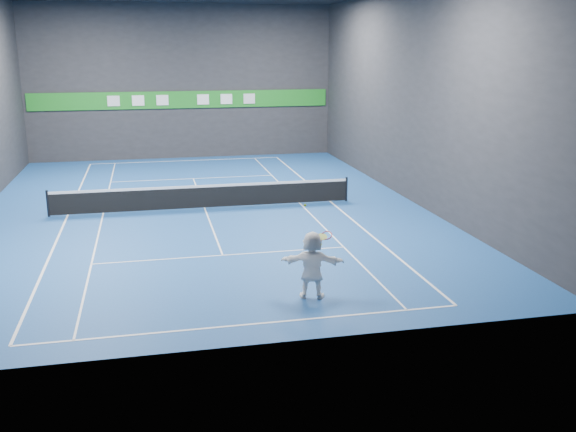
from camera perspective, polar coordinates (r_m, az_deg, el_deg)
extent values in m
plane|color=navy|center=(27.11, -7.42, 0.68)|extent=(26.00, 26.00, 0.00)
cube|color=#28272A|center=(39.33, -9.40, 11.62)|extent=(18.00, 0.10, 9.00)
cube|color=#28272A|center=(13.55, -3.01, 6.01)|extent=(18.00, 0.10, 9.00)
cube|color=#28272A|center=(28.57, 10.85, 10.42)|extent=(0.10, 26.00, 9.00)
cube|color=white|center=(15.91, -3.46, -9.60)|extent=(10.98, 0.08, 0.01)
cube|color=white|center=(38.72, -9.03, 4.89)|extent=(10.98, 0.08, 0.01)
cube|color=white|center=(27.22, -19.00, 0.05)|extent=(0.08, 23.78, 0.01)
cube|color=white|center=(28.09, 3.80, 1.28)|extent=(0.08, 23.78, 0.01)
cube|color=white|center=(27.09, -16.10, 0.21)|extent=(0.06, 23.78, 0.01)
cube|color=white|center=(27.74, 1.06, 1.14)|extent=(0.06, 23.78, 0.01)
cube|color=white|center=(20.99, -5.82, -3.49)|extent=(8.23, 0.06, 0.01)
cube|color=white|center=(33.34, -8.42, 3.31)|extent=(8.23, 0.06, 0.01)
cube|color=white|center=(27.11, -7.42, 0.68)|extent=(0.06, 12.80, 0.01)
imported|color=white|center=(17.19, 2.15, -4.36)|extent=(1.80, 1.03, 1.85)
sphere|color=#AFD122|center=(16.84, 1.54, 0.97)|extent=(0.07, 0.07, 0.07)
cylinder|color=black|center=(27.20, -20.57, 1.05)|extent=(0.10, 0.10, 1.07)
cylinder|color=black|center=(28.17, 5.21, 2.40)|extent=(0.10, 0.10, 1.07)
cube|color=black|center=(27.00, -7.45, 1.65)|extent=(12.40, 0.03, 0.86)
cube|color=white|center=(26.90, -7.48, 2.64)|extent=(12.40, 0.04, 0.10)
cube|color=#1C8120|center=(39.33, -9.33, 10.17)|extent=(17.64, 0.06, 1.00)
cube|color=silver|center=(39.25, -15.25, 9.84)|extent=(0.70, 0.04, 0.60)
cube|color=white|center=(39.21, -13.18, 9.96)|extent=(0.70, 0.04, 0.60)
cube|color=white|center=(39.22, -11.10, 10.07)|extent=(0.70, 0.04, 0.60)
cube|color=white|center=(39.36, -7.56, 10.24)|extent=(0.70, 0.04, 0.60)
cube|color=white|center=(39.50, -5.50, 10.31)|extent=(0.70, 0.04, 0.60)
cube|color=silver|center=(39.70, -3.46, 10.37)|extent=(0.70, 0.04, 0.60)
torus|color=red|center=(17.10, 3.45, -1.73)|extent=(0.38, 0.33, 0.26)
cylinder|color=#B3CC48|center=(17.08, 3.06, -1.84)|extent=(0.36, 0.33, 0.17)
cylinder|color=red|center=(17.10, 3.00, -2.20)|extent=(0.04, 0.14, 0.17)
cylinder|color=yellow|center=(17.12, 2.93, -2.66)|extent=(0.07, 0.20, 0.24)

